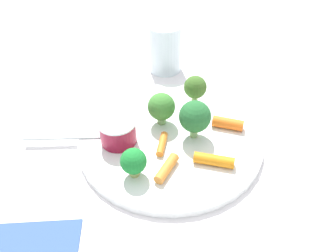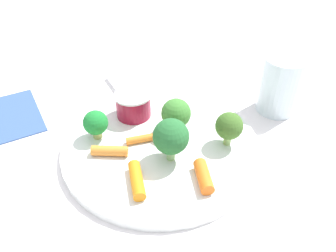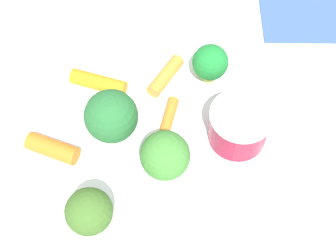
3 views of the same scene
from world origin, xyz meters
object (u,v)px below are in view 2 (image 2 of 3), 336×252
Objects in this scene: plate at (161,146)px; broccoli_floret_0 at (96,123)px; fork at (125,94)px; drinking_glass at (280,85)px; broccoli_floret_1 at (173,113)px; broccoli_floret_2 at (229,126)px; carrot_stick_2 at (142,139)px; carrot_stick_3 at (137,180)px; broccoli_floret_3 at (171,137)px; napkin at (3,118)px; sauce_cup at (133,105)px; carrot_stick_0 at (204,176)px; carrot_stick_1 at (110,151)px.

plate is 6.37× the size of broccoli_floret_0.
fork is 1.66× the size of drinking_glass.
broccoli_floret_1 is 0.58× the size of drinking_glass.
broccoli_floret_2 is 0.12m from carrot_stick_2.
fork is at bearing -33.62° from carrot_stick_2.
carrot_stick_3 reaches higher than plate.
broccoli_floret_3 reaches higher than napkin.
sauce_cup is 0.15m from carrot_stick_3.
broccoli_floret_3 is 1.42× the size of carrot_stick_2.
sauce_cup is 1.28× the size of broccoli_floret_0.
carrot_stick_3 is at bearing 72.43° from broccoli_floret_2.
carrot_stick_2 is (-0.05, 0.04, -0.01)m from sauce_cup.
plate is at bearing -13.02° from carrot_stick_0.
broccoli_floret_1 is at bearing -131.10° from broccoli_floret_0.
broccoli_floret_1 is 0.11m from carrot_stick_1.
drinking_glass is (-0.09, -0.16, 0.00)m from broccoli_floret_1.
broccoli_floret_2 is (-0.07, -0.06, 0.04)m from plate.
broccoli_floret_3 is (-0.03, 0.02, 0.04)m from plate.
carrot_stick_1 is 0.53× the size of drinking_glass.
carrot_stick_1 reaches higher than napkin.
plate is at bearing 38.99° from broccoli_floret_2.
napkin is at bearing 20.30° from broccoli_floret_0.
broccoli_floret_0 is at bearing 32.66° from plate.
broccoli_floret_2 is 1.04× the size of carrot_stick_1.
drinking_glass reaches higher than napkin.
carrot_stick_0 is 0.11m from carrot_stick_2.
carrot_stick_1 is at bearing 18.98° from carrot_stick_0.
drinking_glass is at bearing -87.88° from carrot_stick_0.
fork is (0.05, -0.03, -0.02)m from sauce_cup.
carrot_stick_1 reaches higher than plate.
carrot_stick_3 is at bearing 110.54° from plate.
drinking_glass is (-0.10, -0.21, 0.03)m from carrot_stick_2.
plate reaches higher than napkin.
drinking_glass reaches higher than plate.
carrot_stick_1 is 0.21m from napkin.
broccoli_floret_0 is at bearing 57.28° from drinking_glass.
drinking_glass is (-0.16, -0.18, 0.02)m from sauce_cup.
sauce_cup is at bearing -16.43° from plate.
fork is (0.11, -0.07, -0.00)m from carrot_stick_2.
broccoli_floret_2 is 0.17m from carrot_stick_1.
plate is at bearing 67.68° from drinking_glass.
broccoli_floret_3 reaches higher than carrot_stick_1.
fork is (0.16, -0.07, -0.04)m from broccoli_floret_3.
plate is 0.09m from carrot_stick_3.
broccoli_floret_2 is at bearing -144.15° from broccoli_floret_0.
carrot_stick_1 is at bearing 127.78° from fork.
carrot_stick_0 is at bearing 177.80° from carrot_stick_2.
broccoli_floret_1 is 0.13m from fork.
carrot_stick_1 is 0.15m from fork.
sauce_cup is 1.14× the size of carrot_stick_1.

